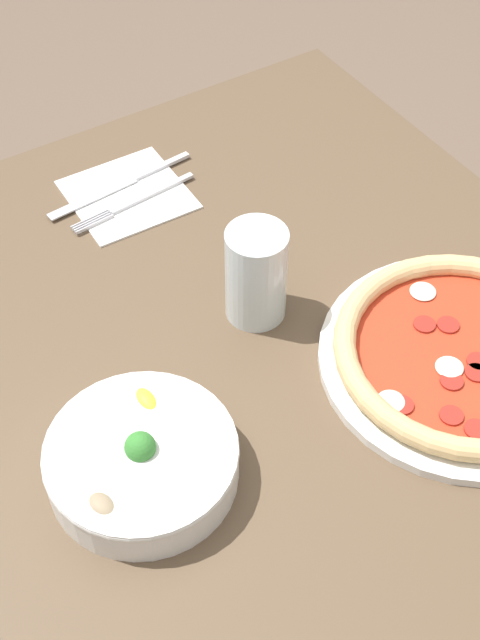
{
  "coord_description": "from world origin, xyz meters",
  "views": [
    {
      "loc": [
        -0.49,
        0.39,
        1.53
      ],
      "look_at": [
        0.1,
        0.03,
        0.75
      ],
      "focal_mm": 50.0,
      "sensor_mm": 36.0,
      "label": 1
    }
  ],
  "objects_px": {
    "glass": "(256,274)",
    "fork": "(136,201)",
    "pizza": "(463,354)",
    "bowl": "(142,459)",
    "knife": "(127,182)"
  },
  "relations": [
    {
      "from": "glass",
      "to": "fork",
      "type": "bearing_deg",
      "value": 7.22
    },
    {
      "from": "pizza",
      "to": "bowl",
      "type": "height_order",
      "value": "bowl"
    },
    {
      "from": "pizza",
      "to": "bowl",
      "type": "bearing_deg",
      "value": 80.68
    },
    {
      "from": "pizza",
      "to": "glass",
      "type": "xyz_separation_m",
      "value": [
        0.19,
        0.15,
        0.04
      ]
    },
    {
      "from": "bowl",
      "to": "knife",
      "type": "relative_size",
      "value": 0.89
    },
    {
      "from": "bowl",
      "to": "knife",
      "type": "xyz_separation_m",
      "value": [
        0.42,
        -0.2,
        -0.02
      ]
    },
    {
      "from": "bowl",
      "to": "glass",
      "type": "bearing_deg",
      "value": -59.14
    },
    {
      "from": "pizza",
      "to": "fork",
      "type": "bearing_deg",
      "value": 22.82
    },
    {
      "from": "pizza",
      "to": "bowl",
      "type": "relative_size",
      "value": 1.65
    },
    {
      "from": "glass",
      "to": "bowl",
      "type": "bearing_deg",
      "value": 120.86
    },
    {
      "from": "pizza",
      "to": "knife",
      "type": "bearing_deg",
      "value": 20.21
    },
    {
      "from": "knife",
      "to": "bowl",
      "type": "bearing_deg",
      "value": 59.82
    },
    {
      "from": "bowl",
      "to": "glass",
      "type": "xyz_separation_m",
      "value": [
        0.13,
        -0.22,
        0.03
      ]
    },
    {
      "from": "pizza",
      "to": "fork",
      "type": "relative_size",
      "value": 1.72
    },
    {
      "from": "knife",
      "to": "pizza",
      "type": "bearing_deg",
      "value": 105.06
    }
  ]
}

